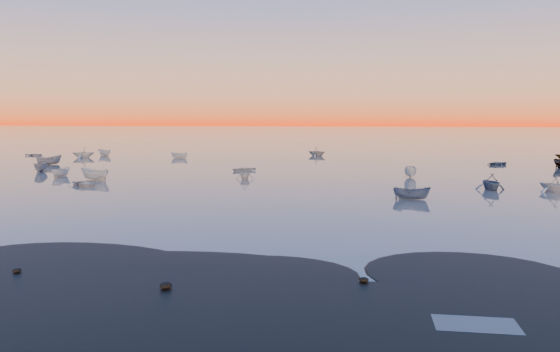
# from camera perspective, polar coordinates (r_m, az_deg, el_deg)

# --- Properties ---
(ground) EXTENTS (600.00, 600.00, 0.00)m
(ground) POSITION_cam_1_polar(r_m,az_deg,el_deg) (128.90, 4.93, 2.74)
(ground) COLOR slate
(ground) RESTS_ON ground
(mud_lobes) EXTENTS (140.00, 6.00, 0.07)m
(mud_lobes) POSITION_cam_1_polar(r_m,az_deg,el_deg) (29.71, -8.31, -9.04)
(mud_lobes) COLOR black
(mud_lobes) RESTS_ON ground
(moored_fleet) EXTENTS (124.00, 58.00, 1.20)m
(moored_fleet) POSITION_cam_1_polar(r_m,az_deg,el_deg) (82.20, 2.75, 0.78)
(moored_fleet) COLOR silver
(moored_fleet) RESTS_ON ground
(boat_near_center) EXTENTS (1.75, 3.59, 1.21)m
(boat_near_center) POSITION_cam_1_polar(r_m,az_deg,el_deg) (53.16, 13.59, -2.38)
(boat_near_center) COLOR #374B6A
(boat_near_center) RESTS_ON ground
(boat_near_right) EXTENTS (4.11, 2.45, 1.35)m
(boat_near_right) POSITION_cam_1_polar(r_m,az_deg,el_deg) (62.65, 21.18, -1.34)
(boat_near_right) COLOR #374B6A
(boat_near_right) RESTS_ON ground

